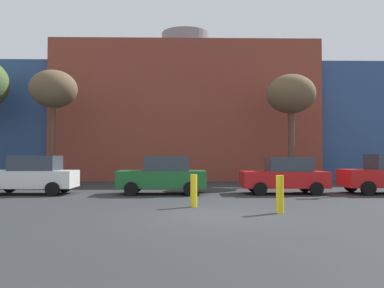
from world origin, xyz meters
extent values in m
plane|color=#2D3033|center=(0.00, 0.00, 0.00)|extent=(200.00, 200.00, 0.00)
cube|color=brown|center=(-0.83, 21.22, 5.07)|extent=(19.33, 11.19, 10.13)
cube|color=#2D4C7F|center=(-14.99, 21.22, 4.34)|extent=(8.99, 10.07, 8.69)
cube|color=#2D4C7F|center=(13.33, 21.22, 4.34)|extent=(8.99, 10.07, 8.69)
cylinder|color=slate|center=(-0.83, 21.22, 11.13)|extent=(4.00, 4.00, 2.00)
cube|color=white|center=(-8.19, 6.71, 0.72)|extent=(4.19, 1.79, 0.80)
cube|color=#333D47|center=(-7.94, 6.71, 1.46)|extent=(2.09, 1.59, 0.70)
cylinder|color=black|center=(-9.53, 7.62, 0.32)|extent=(0.64, 0.22, 0.64)
cylinder|color=black|center=(-6.84, 5.79, 0.32)|extent=(0.64, 0.22, 0.64)
cylinder|color=black|center=(-6.84, 7.62, 0.32)|extent=(0.64, 0.22, 0.64)
cube|color=#1E662D|center=(-1.99, 6.71, 0.71)|extent=(4.14, 1.78, 0.79)
cube|color=#333D47|center=(-1.75, 6.71, 1.45)|extent=(2.07, 1.58, 0.69)
cylinder|color=black|center=(-3.32, 5.80, 0.32)|extent=(0.63, 0.22, 0.63)
cylinder|color=black|center=(-3.32, 7.61, 0.32)|extent=(0.63, 0.22, 0.63)
cylinder|color=black|center=(-0.66, 5.80, 0.32)|extent=(0.63, 0.22, 0.63)
cylinder|color=black|center=(-0.66, 7.61, 0.32)|extent=(0.63, 0.22, 0.63)
cube|color=red|center=(3.80, 6.71, 0.69)|extent=(4.00, 1.72, 0.76)
cube|color=#333D47|center=(4.04, 6.71, 1.40)|extent=(2.00, 1.52, 0.67)
cylinder|color=black|center=(2.52, 5.83, 0.30)|extent=(0.61, 0.21, 0.61)
cylinder|color=black|center=(2.52, 7.58, 0.30)|extent=(0.61, 0.21, 0.61)
cylinder|color=black|center=(5.09, 5.83, 0.30)|extent=(0.61, 0.21, 0.61)
cylinder|color=black|center=(5.09, 7.58, 0.30)|extent=(0.61, 0.21, 0.61)
cylinder|color=black|center=(7.44, 5.76, 0.33)|extent=(0.66, 0.23, 0.66)
cylinder|color=black|center=(7.44, 7.66, 0.33)|extent=(0.66, 0.23, 0.66)
cylinder|color=brown|center=(5.68, 12.21, 2.41)|extent=(0.40, 0.40, 4.81)
ellipsoid|color=brown|center=(5.68, 12.21, 5.64)|extent=(3.01, 3.01, 2.41)
cylinder|color=brown|center=(-8.83, 11.87, 2.53)|extent=(0.30, 0.30, 5.06)
ellipsoid|color=brown|center=(-8.83, 11.87, 5.84)|extent=(2.84, 2.84, 2.27)
cylinder|color=yellow|center=(-0.60, 1.95, 0.58)|extent=(0.24, 0.24, 1.15)
cylinder|color=yellow|center=(2.09, 0.38, 0.60)|extent=(0.24, 0.24, 1.19)
camera|label=1|loc=(-0.95, -12.22, 1.83)|focal=37.30mm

